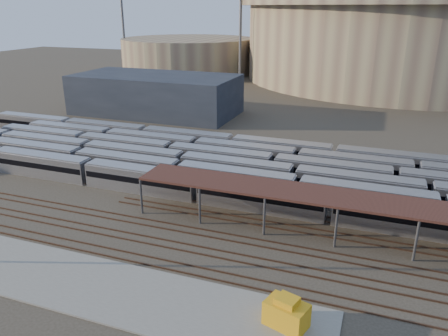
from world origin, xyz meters
name	(u,v)px	position (x,y,z in m)	size (l,w,h in m)	color
ground	(192,227)	(0.00, 0.00, 0.00)	(420.00, 420.00, 0.00)	#383026
apron	(86,284)	(-5.00, -15.00, 0.10)	(50.00, 9.00, 0.20)	gray
subway_trains	(228,166)	(-1.72, 18.50, 1.80)	(129.53, 23.90, 3.60)	silver
inspection_shed	(378,204)	(22.00, 4.00, 4.98)	(60.30, 6.00, 5.30)	#4F4F53
empty_tracks	(175,245)	(0.00, -5.00, 0.09)	(170.00, 9.62, 0.18)	#4C3323
stadium	(403,35)	(25.00, 140.00, 16.47)	(124.00, 124.00, 32.50)	gray
secondary_arena	(188,55)	(-60.00, 130.00, 7.00)	(56.00, 56.00, 14.00)	gray
service_building	(156,94)	(-35.00, 55.00, 5.00)	(42.00, 20.00, 10.00)	#1E232D
floodlight_0	(240,24)	(-30.00, 110.00, 20.65)	(4.00, 1.00, 38.40)	#4F4F53
floodlight_1	(123,22)	(-85.00, 120.00, 20.65)	(4.00, 1.00, 38.40)	#4F4F53
floodlight_3	(319,21)	(-10.00, 160.00, 20.65)	(4.00, 1.00, 38.40)	#4F4F53
yellow_equipment	(286,314)	(15.39, -14.12, 1.34)	(3.66, 2.29, 2.29)	gold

